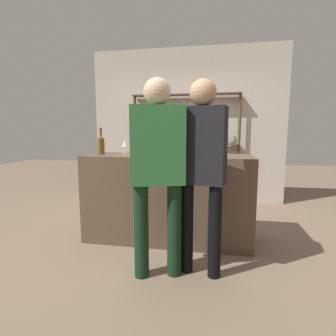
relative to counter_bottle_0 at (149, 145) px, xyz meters
name	(u,v)px	position (x,y,z in m)	size (l,w,h in m)	color
ground_plane	(168,238)	(0.17, 0.22, -1.14)	(16.00, 16.00, 0.00)	#7A6651
bar_counter	(168,197)	(0.17, 0.22, -0.63)	(1.94, 0.66, 1.02)	brown
back_wall	(187,126)	(0.17, 2.15, 0.26)	(3.54, 0.12, 2.80)	#B2A899
back_shelf	(186,133)	(0.18, 1.97, 0.12)	(1.94, 0.18, 1.96)	#4C3828
counter_bottle_0	(149,145)	(0.00, 0.00, 0.00)	(0.08, 0.08, 0.32)	#0F1956
counter_bottle_1	(144,144)	(-0.08, 0.08, 0.00)	(0.08, 0.08, 0.35)	silver
counter_bottle_2	(101,144)	(-0.65, 0.18, 0.00)	(0.08, 0.08, 0.32)	brown
wine_glass	(125,144)	(-0.39, 0.30, 0.00)	(0.07, 0.07, 0.17)	silver
cork_jar	(167,147)	(0.13, 0.35, -0.04)	(0.14, 0.14, 0.17)	silver
customer_center	(158,164)	(0.23, -0.62, -0.13)	(0.50, 0.32, 1.73)	black
customer_right	(202,161)	(0.60, -0.53, -0.11)	(0.43, 0.26, 1.73)	black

